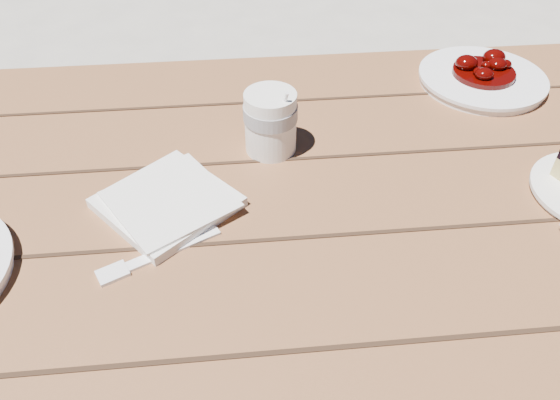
{
  "coord_description": "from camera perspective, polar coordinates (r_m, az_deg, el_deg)",
  "views": [
    {
      "loc": [
        0.01,
        -0.55,
        1.24
      ],
      "look_at": [
        0.05,
        -0.07,
        0.81
      ],
      "focal_mm": 35.0,
      "sensor_mm": 36.0,
      "label": 1
    }
  ],
  "objects": [
    {
      "name": "picnic_table",
      "position": [
        0.85,
        -4.04,
        -8.03
      ],
      "size": [
        2.0,
        1.55,
        0.75
      ],
      "color": "brown",
      "rests_on": "ground"
    },
    {
      "name": "coffee_cup",
      "position": [
        0.8,
        -0.99,
        8.11
      ],
      "size": [
        0.08,
        0.08,
        0.09
      ],
      "primitive_type": "cylinder",
      "color": "white",
      "rests_on": "picnic_table"
    },
    {
      "name": "napkin_stack",
      "position": [
        0.73,
        -11.7,
        -0.25
      ],
      "size": [
        0.21,
        0.21,
        0.01
      ],
      "primitive_type": "cube",
      "rotation": [
        0.0,
        0.0,
        0.71
      ],
      "color": "white",
      "rests_on": "picnic_table"
    },
    {
      "name": "fork_table",
      "position": [
        0.68,
        -11.19,
        -5.0
      ],
      "size": [
        0.15,
        0.09,
        0.0
      ],
      "primitive_type": null,
      "rotation": [
        0.0,
        0.0,
        2.03
      ],
      "color": "white",
      "rests_on": "picnic_table"
    },
    {
      "name": "second_plate",
      "position": [
        1.04,
        20.33,
        11.72
      ],
      "size": [
        0.21,
        0.21,
        0.02
      ],
      "primitive_type": "cylinder",
      "color": "white",
      "rests_on": "picnic_table"
    },
    {
      "name": "second_stew",
      "position": [
        1.03,
        20.72,
        13.11
      ],
      "size": [
        0.11,
        0.11,
        0.04
      ],
      "primitive_type": null,
      "color": "#3A0302",
      "rests_on": "second_plate"
    }
  ]
}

